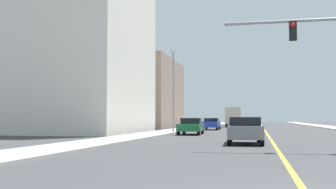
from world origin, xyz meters
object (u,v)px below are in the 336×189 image
car_black (252,123)px  delivery_truck (234,117)px  car_silver (248,125)px  car_green (191,126)px  car_blue (211,124)px  car_gray (245,130)px  street_lamp (173,86)px

car_black → delivery_truck: 11.55m
car_silver → car_black: (0.14, 17.61, -0.03)m
car_green → car_black: car_green is taller
car_silver → car_green: car_silver is taller
car_blue → car_green: size_ratio=0.96×
car_silver → car_gray: 13.97m
car_blue → delivery_truck: size_ratio=0.61×
street_lamp → car_silver: size_ratio=1.75×
car_gray → car_black: 31.58m
car_gray → delivery_truck: bearing=91.5°
car_black → delivery_truck: (-2.95, 11.13, 0.92)m
car_silver → delivery_truck: 28.89m
car_blue → car_silver: car_silver is taller
car_blue → car_black: car_blue is taller
street_lamp → car_black: size_ratio=1.68×
car_blue → delivery_truck: bearing=-95.7°
car_silver → car_gray: size_ratio=1.03×
car_gray → car_green: 12.83m
car_gray → delivery_truck: size_ratio=0.58×
car_black → car_silver: bearing=-88.8°
car_blue → car_gray: bearing=100.2°
street_lamp → car_black: street_lamp is taller
street_lamp → car_black: (6.90, 17.27, -3.62)m
car_blue → car_gray: (4.65, -25.95, 0.03)m
car_green → car_blue: bearing=-93.1°
car_blue → car_gray: car_gray is taller
car_green → delivery_truck: 30.91m
car_silver → car_black: bearing=90.9°
car_blue → car_black: 7.29m
car_black → car_green: bearing=-102.1°
car_gray → delivery_truck: (-2.97, 42.70, 0.88)m
car_black → car_gray: bearing=-88.3°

